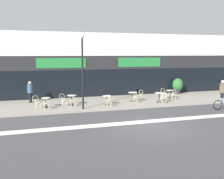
{
  "coord_description": "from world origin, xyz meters",
  "views": [
    {
      "loc": [
        -5.96,
        -12.46,
        3.9
      ],
      "look_at": [
        -0.41,
        5.73,
        1.29
      ],
      "focal_mm": 42.0,
      "sensor_mm": 36.0,
      "label": 1
    }
  ],
  "objects_px": {
    "bistro_table_4": "(159,95)",
    "bistro_table_0": "(46,101)",
    "cafe_chair_5_near": "(174,93)",
    "cyclist_0": "(223,93)",
    "bistro_table_3": "(133,95)",
    "cafe_chair_0_side": "(37,101)",
    "lamp_post": "(83,67)",
    "bistro_table_2": "(107,98)",
    "cafe_chair_3_near": "(135,96)",
    "cafe_chair_0_near": "(46,102)",
    "bistro_table_1": "(72,98)",
    "cafe_chair_1_side": "(63,99)",
    "planter_pot": "(178,85)",
    "cafe_chair_3_side": "(140,94)",
    "bistro_table_5": "(170,93)",
    "cafe_chair_4_side": "(166,95)",
    "cafe_chair_1_near": "(73,100)",
    "cafe_chair_2_near": "(109,100)",
    "pedestrian_near_end": "(30,90)",
    "cafe_chair_4_near": "(163,97)"
  },
  "relations": [
    {
      "from": "bistro_table_4",
      "to": "bistro_table_0",
      "type": "bearing_deg",
      "value": 177.03
    },
    {
      "from": "cafe_chair_4_side",
      "to": "pedestrian_near_end",
      "type": "bearing_deg",
      "value": -18.37
    },
    {
      "from": "cafe_chair_5_near",
      "to": "lamp_post",
      "type": "xyz_separation_m",
      "value": [
        -7.89,
        -1.49,
        2.4
      ]
    },
    {
      "from": "bistro_table_4",
      "to": "planter_pot",
      "type": "xyz_separation_m",
      "value": [
        3.78,
        3.58,
        0.24
      ]
    },
    {
      "from": "cafe_chair_1_side",
      "to": "lamp_post",
      "type": "height_order",
      "value": "lamp_post"
    },
    {
      "from": "bistro_table_4",
      "to": "cyclist_0",
      "type": "distance_m",
      "value": 4.63
    },
    {
      "from": "bistro_table_5",
      "to": "cafe_chair_0_near",
      "type": "xyz_separation_m",
      "value": [
        -10.32,
        -1.56,
        0.02
      ]
    },
    {
      "from": "cafe_chair_2_near",
      "to": "cyclist_0",
      "type": "xyz_separation_m",
      "value": [
        7.5,
        -2.72,
        0.54
      ]
    },
    {
      "from": "cafe_chair_5_near",
      "to": "pedestrian_near_end",
      "type": "xyz_separation_m",
      "value": [
        -11.37,
        2.17,
        0.47
      ]
    },
    {
      "from": "cyclist_0",
      "to": "bistro_table_1",
      "type": "bearing_deg",
      "value": 162.01
    },
    {
      "from": "bistro_table_3",
      "to": "bistro_table_5",
      "type": "height_order",
      "value": "bistro_table_3"
    },
    {
      "from": "cafe_chair_4_near",
      "to": "bistro_table_5",
      "type": "bearing_deg",
      "value": -48.62
    },
    {
      "from": "cafe_chair_4_side",
      "to": "bistro_table_2",
      "type": "bearing_deg",
      "value": -3.59
    },
    {
      "from": "cafe_chair_2_near",
      "to": "bistro_table_5",
      "type": "bearing_deg",
      "value": -67.95
    },
    {
      "from": "bistro_table_4",
      "to": "cyclist_0",
      "type": "relative_size",
      "value": 0.36
    },
    {
      "from": "cafe_chair_5_near",
      "to": "cafe_chair_3_near",
      "type": "bearing_deg",
      "value": 100.85
    },
    {
      "from": "cafe_chair_1_near",
      "to": "cafe_chair_3_side",
      "type": "distance_m",
      "value": 5.58
    },
    {
      "from": "cafe_chair_1_near",
      "to": "cafe_chair_3_side",
      "type": "xyz_separation_m",
      "value": [
        5.52,
        0.86,
        0.0
      ]
    },
    {
      "from": "cafe_chair_0_near",
      "to": "cafe_chair_3_near",
      "type": "relative_size",
      "value": 1.0
    },
    {
      "from": "bistro_table_4",
      "to": "cafe_chair_0_near",
      "type": "bearing_deg",
      "value": -178.8
    },
    {
      "from": "bistro_table_0",
      "to": "planter_pot",
      "type": "xyz_separation_m",
      "value": [
        12.36,
        3.13,
        0.28
      ]
    },
    {
      "from": "bistro_table_3",
      "to": "cafe_chair_0_side",
      "type": "bearing_deg",
      "value": -175.28
    },
    {
      "from": "bistro_table_0",
      "to": "bistro_table_3",
      "type": "bearing_deg",
      "value": 5.06
    },
    {
      "from": "bistro_table_1",
      "to": "cyclist_0",
      "type": "relative_size",
      "value": 0.36
    },
    {
      "from": "bistro_table_0",
      "to": "bistro_table_1",
      "type": "bearing_deg",
      "value": 11.14
    },
    {
      "from": "cafe_chair_1_side",
      "to": "cyclist_0",
      "type": "distance_m",
      "value": 11.37
    },
    {
      "from": "bistro_table_5",
      "to": "cafe_chair_1_side",
      "type": "height_order",
      "value": "cafe_chair_1_side"
    },
    {
      "from": "cafe_chair_0_near",
      "to": "cyclist_0",
      "type": "relative_size",
      "value": 0.43
    },
    {
      "from": "cafe_chair_1_side",
      "to": "cyclist_0",
      "type": "height_order",
      "value": "cyclist_0"
    },
    {
      "from": "bistro_table_4",
      "to": "cafe_chair_3_side",
      "type": "height_order",
      "value": "cafe_chair_3_side"
    },
    {
      "from": "cafe_chair_0_side",
      "to": "cafe_chair_3_near",
      "type": "xyz_separation_m",
      "value": [
        7.39,
        -0.02,
        0.0
      ]
    },
    {
      "from": "bistro_table_1",
      "to": "cafe_chair_1_near",
      "type": "bearing_deg",
      "value": -89.19
    },
    {
      "from": "planter_pot",
      "to": "bistro_table_2",
      "type": "bearing_deg",
      "value": -156.49
    },
    {
      "from": "cafe_chair_3_near",
      "to": "cafe_chair_5_near",
      "type": "bearing_deg",
      "value": -81.11
    },
    {
      "from": "cafe_chair_2_near",
      "to": "cafe_chair_4_side",
      "type": "xyz_separation_m",
      "value": [
        4.86,
        0.53,
        0.0
      ]
    },
    {
      "from": "bistro_table_4",
      "to": "cafe_chair_0_near",
      "type": "relative_size",
      "value": 0.84
    },
    {
      "from": "cafe_chair_3_side",
      "to": "lamp_post",
      "type": "distance_m",
      "value": 5.81
    },
    {
      "from": "cafe_chair_1_near",
      "to": "bistro_table_0",
      "type": "bearing_deg",
      "value": 75.44
    },
    {
      "from": "bistro_table_2",
      "to": "cafe_chair_3_near",
      "type": "relative_size",
      "value": 0.78
    },
    {
      "from": "cafe_chair_2_near",
      "to": "cafe_chair_3_side",
      "type": "distance_m",
      "value": 3.42
    },
    {
      "from": "planter_pot",
      "to": "cafe_chair_4_near",
      "type": "bearing_deg",
      "value": -131.86
    },
    {
      "from": "cafe_chair_0_side",
      "to": "cafe_chair_4_near",
      "type": "distance_m",
      "value": 9.28
    },
    {
      "from": "bistro_table_0",
      "to": "cafe_chair_3_near",
      "type": "height_order",
      "value": "cafe_chair_3_near"
    },
    {
      "from": "bistro_table_4",
      "to": "cafe_chair_2_near",
      "type": "xyz_separation_m",
      "value": [
        -4.24,
        -0.53,
        -0.03
      ]
    },
    {
      "from": "cafe_chair_4_side",
      "to": "cyclist_0",
      "type": "height_order",
      "value": "cyclist_0"
    },
    {
      "from": "bistro_table_4",
      "to": "cafe_chair_2_near",
      "type": "height_order",
      "value": "cafe_chair_2_near"
    },
    {
      "from": "pedestrian_near_end",
      "to": "bistro_table_5",
      "type": "bearing_deg",
      "value": -174.59
    },
    {
      "from": "planter_pot",
      "to": "lamp_post",
      "type": "height_order",
      "value": "lamp_post"
    },
    {
      "from": "cafe_chair_5_near",
      "to": "cyclist_0",
      "type": "height_order",
      "value": "cyclist_0"
    },
    {
      "from": "cafe_chair_2_near",
      "to": "cafe_chair_3_near",
      "type": "height_order",
      "value": "same"
    }
  ]
}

